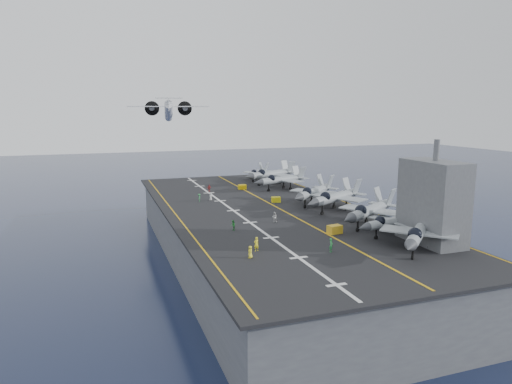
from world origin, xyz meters
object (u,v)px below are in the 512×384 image
object	(u,v)px
fighter_jet_0	(418,231)
tow_cart_a	(335,229)
transport_plane	(169,111)
island_superstructure	(434,192)

from	to	relation	value
fighter_jet_0	tow_cart_a	distance (m)	13.36
fighter_jet_0	transport_plane	xyz separation A→B (m)	(-19.40, 92.57, 15.94)
island_superstructure	tow_cart_a	bearing A→B (deg)	139.85
island_superstructure	transport_plane	world-z (taller)	transport_plane
transport_plane	fighter_jet_0	bearing A→B (deg)	-78.16
tow_cart_a	fighter_jet_0	bearing A→B (deg)	-60.61
island_superstructure	transport_plane	distance (m)	93.79
island_superstructure	fighter_jet_0	xyz separation A→B (m)	(-4.22, -2.48, -4.82)
island_superstructure	fighter_jet_0	world-z (taller)	island_superstructure
transport_plane	island_superstructure	bearing A→B (deg)	-75.31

